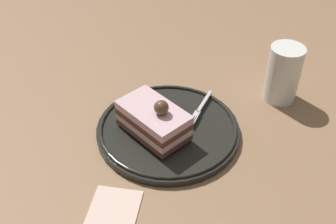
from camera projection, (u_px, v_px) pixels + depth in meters
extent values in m
plane|color=#8C6849|center=(184.00, 140.00, 0.71)|extent=(2.40, 2.40, 0.00)
cylinder|color=black|center=(168.00, 130.00, 0.72)|extent=(0.25, 0.25, 0.01)
torus|color=black|center=(168.00, 127.00, 0.72)|extent=(0.24, 0.24, 0.01)
cube|color=brown|center=(154.00, 129.00, 0.70)|extent=(0.12, 0.14, 0.01)
cube|color=beige|center=(154.00, 124.00, 0.69)|extent=(0.12, 0.14, 0.01)
cube|color=brown|center=(153.00, 118.00, 0.69)|extent=(0.12, 0.14, 0.01)
cube|color=#E8B4CB|center=(153.00, 113.00, 0.68)|extent=(0.12, 0.14, 0.01)
cube|color=beige|center=(153.00, 110.00, 0.67)|extent=(0.12, 0.14, 0.00)
sphere|color=brown|center=(162.00, 109.00, 0.65)|extent=(0.02, 0.02, 0.02)
cube|color=silver|center=(204.00, 102.00, 0.76)|extent=(0.05, 0.06, 0.00)
cube|color=silver|center=(196.00, 114.00, 0.74)|extent=(0.02, 0.02, 0.00)
cube|color=silver|center=(190.00, 120.00, 0.72)|extent=(0.02, 0.02, 0.00)
cube|color=silver|center=(191.00, 121.00, 0.72)|extent=(0.02, 0.02, 0.00)
cube|color=silver|center=(193.00, 121.00, 0.72)|extent=(0.02, 0.02, 0.00)
cube|color=silver|center=(195.00, 122.00, 0.72)|extent=(0.02, 0.02, 0.00)
cylinder|color=white|center=(283.00, 74.00, 0.77)|extent=(0.06, 0.06, 0.11)
cylinder|color=beige|center=(282.00, 79.00, 0.78)|extent=(0.06, 0.06, 0.08)
cube|color=beige|center=(109.00, 224.00, 0.58)|extent=(0.12, 0.15, 0.00)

